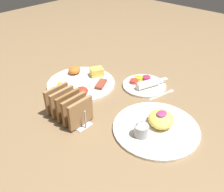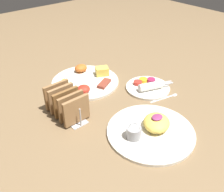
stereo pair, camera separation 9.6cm
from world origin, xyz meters
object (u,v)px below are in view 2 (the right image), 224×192
(plate_condiments, at_px, (148,87))
(toast_rack, at_px, (66,103))
(plate_breakfast, at_px, (86,80))
(plate_foreground, at_px, (151,129))

(plate_condiments, bearing_deg, toast_rack, 168.33)
(plate_breakfast, distance_m, plate_foreground, 0.41)
(plate_foreground, distance_m, toast_rack, 0.31)
(plate_breakfast, relative_size, plate_foreground, 1.00)
(plate_breakfast, bearing_deg, plate_condiments, -52.25)
(plate_breakfast, height_order, plate_condiments, plate_breakfast)
(plate_foreground, xyz_separation_m, toast_rack, (-0.16, 0.26, 0.03))
(toast_rack, bearing_deg, plate_foreground, -59.15)
(plate_condiments, distance_m, toast_rack, 0.36)
(plate_condiments, bearing_deg, plate_breakfast, 127.75)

